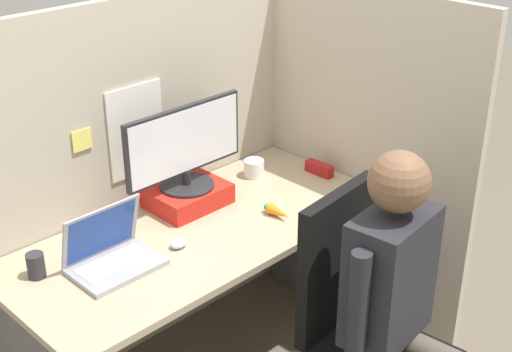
{
  "coord_description": "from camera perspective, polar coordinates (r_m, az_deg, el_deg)",
  "views": [
    {
      "loc": [
        -1.61,
        -1.57,
        2.21
      ],
      "look_at": [
        0.14,
        0.18,
        1.0
      ],
      "focal_mm": 50.0,
      "sensor_mm": 36.0,
      "label": 1
    }
  ],
  "objects": [
    {
      "name": "paper_box",
      "position": [
        3.07,
        -5.5,
        -1.56
      ],
      "size": [
        0.32,
        0.26,
        0.09
      ],
      "color": "red",
      "rests_on": "desk"
    },
    {
      "name": "pen_cup",
      "position": [
        2.7,
        -17.2,
        -6.86
      ],
      "size": [
        0.06,
        0.06,
        0.09
      ],
      "color": "#28282D",
      "rests_on": "desk"
    },
    {
      "name": "laptop",
      "position": [
        2.69,
        -11.47,
        -6.27
      ],
      "size": [
        0.32,
        0.23,
        0.24
      ],
      "color": "#99999E",
      "rests_on": "desk"
    },
    {
      "name": "person",
      "position": [
        2.55,
        11.54,
        -9.64
      ],
      "size": [
        0.48,
        0.47,
        1.28
      ],
      "color": "brown",
      "rests_on": "ground"
    },
    {
      "name": "coffee_mug",
      "position": [
        3.31,
        -0.16,
        0.63
      ],
      "size": [
        0.09,
        0.09,
        0.08
      ],
      "color": "white",
      "rests_on": "desk"
    },
    {
      "name": "cubicle_panel_back",
      "position": [
        3.15,
        -9.22,
        -0.61
      ],
      "size": [
        2.12,
        0.05,
        1.63
      ],
      "color": "#B7AD99",
      "rests_on": "ground"
    },
    {
      "name": "mouse",
      "position": [
        2.78,
        -6.21,
        -5.4
      ],
      "size": [
        0.07,
        0.05,
        0.03
      ],
      "color": "silver",
      "rests_on": "desk"
    },
    {
      "name": "monitor",
      "position": [
        2.97,
        -5.72,
        2.39
      ],
      "size": [
        0.59,
        0.23,
        0.36
      ],
      "color": "#232328",
      "rests_on": "paper_box"
    },
    {
      "name": "office_chair",
      "position": [
        2.77,
        8.44,
        -11.94
      ],
      "size": [
        0.53,
        0.57,
        1.04
      ],
      "color": "black",
      "rests_on": "ground"
    },
    {
      "name": "cubicle_panel_right",
      "position": [
        3.38,
        7.04,
        1.37
      ],
      "size": [
        0.04,
        1.37,
        1.63
      ],
      "color": "#B7AD99",
      "rests_on": "ground"
    },
    {
      "name": "stapler",
      "position": [
        3.35,
        5.08,
        0.59
      ],
      "size": [
        0.04,
        0.14,
        0.05
      ],
      "color": "#A31919",
      "rests_on": "desk"
    },
    {
      "name": "carrot_toy",
      "position": [
        2.97,
        1.81,
        -2.92
      ],
      "size": [
        0.05,
        0.13,
        0.05
      ],
      "color": "orange",
      "rests_on": "desk"
    },
    {
      "name": "desk",
      "position": [
        3.0,
        -4.43,
        -7.11
      ],
      "size": [
        1.62,
        0.73,
        0.75
      ],
      "color": "tan",
      "rests_on": "ground"
    }
  ]
}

